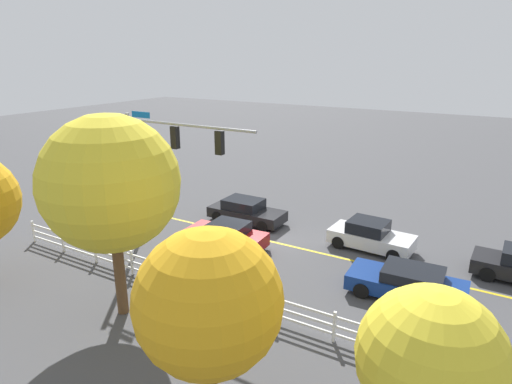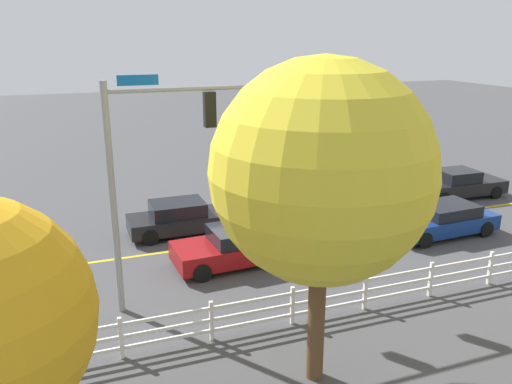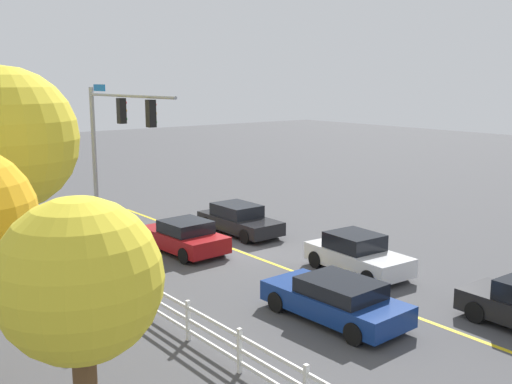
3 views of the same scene
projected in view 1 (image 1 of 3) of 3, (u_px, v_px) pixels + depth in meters
ground_plane at (260, 239)px, 23.37m from camera, size 120.00×120.00×0.00m
lane_center_stripe at (331, 255)px, 21.44m from camera, size 28.00×0.16×0.01m
signal_assembly at (163, 158)px, 20.20m from camera, size 7.16×0.38×6.87m
car_1 at (226, 236)px, 22.07m from camera, size 4.20×2.18×1.37m
car_2 at (246, 211)px, 25.55m from camera, size 4.48×1.92×1.37m
car_3 at (408, 283)px, 17.58m from camera, size 4.63×2.16×1.29m
car_4 at (370, 236)px, 22.00m from camera, size 4.18×2.09×1.47m
white_rail_fence at (245, 298)px, 16.58m from camera, size 26.10×0.10×1.15m
tree_1 at (209, 302)px, 10.20m from camera, size 3.54×3.54×5.67m
tree_2 at (110, 184)px, 15.24m from camera, size 4.87×4.87×7.54m
tree_3 at (430, 361)px, 8.74m from camera, size 2.98×2.98×5.09m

